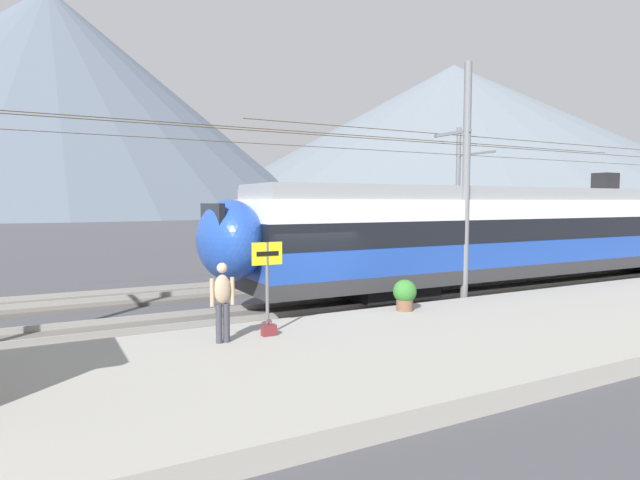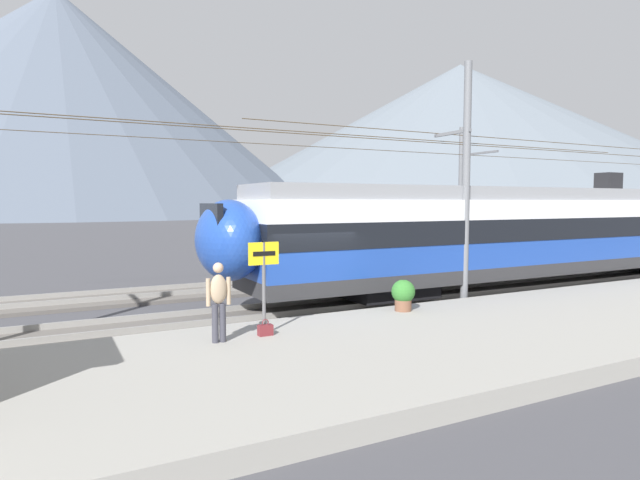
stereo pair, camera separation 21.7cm
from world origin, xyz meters
TOP-DOWN VIEW (x-y plane):
  - ground_plane at (0.00, 0.00)m, footprint 400.00×400.00m
  - platform_slab at (0.00, -4.33)m, footprint 120.00×6.31m
  - track_near at (0.00, 0.69)m, footprint 120.00×3.00m
  - track_far at (0.00, 5.57)m, footprint 120.00×3.00m
  - train_near_platform at (10.26, 0.69)m, footprint 25.94×2.93m
  - catenary_mast_mid at (5.40, -0.59)m, footprint 47.31×1.68m
  - catenary_mast_far_side at (13.09, 7.75)m, footprint 47.31×2.69m
  - platform_sign at (-2.19, -2.54)m, footprint 0.70×0.08m
  - passenger_walking at (-3.27, -2.72)m, footprint 0.53×0.22m
  - handbag_beside_passenger at (-2.20, -2.64)m, footprint 0.32×0.18m
  - potted_plant_platform_edge at (2.11, -1.89)m, footprint 0.64×0.64m
  - mountain_central_peak at (-1.80, 158.50)m, footprint 153.67×153.67m
  - mountain_right_ridge at (134.09, 141.70)m, footprint 201.30×201.30m

SIDE VIEW (x-z plane):
  - ground_plane at x=0.00m, z-range 0.00..0.00m
  - track_near at x=0.00m, z-range -0.07..0.21m
  - track_far at x=0.00m, z-range -0.07..0.21m
  - platform_slab at x=0.00m, z-range 0.00..0.38m
  - handbag_beside_passenger at x=-2.20m, z-range 0.32..0.69m
  - potted_plant_platform_edge at x=2.11m, z-range 0.43..1.28m
  - passenger_walking at x=-3.27m, z-range 0.48..2.17m
  - platform_sign at x=-2.19m, z-range 0.86..2.93m
  - train_near_platform at x=10.26m, z-range 0.09..4.36m
  - catenary_mast_far_side at x=13.09m, z-range 0.23..7.48m
  - catenary_mast_mid at x=5.40m, z-range 0.14..7.85m
  - mountain_right_ridge at x=134.09m, z-range 0.00..55.01m
  - mountain_central_peak at x=-1.80m, z-range 0.00..63.88m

